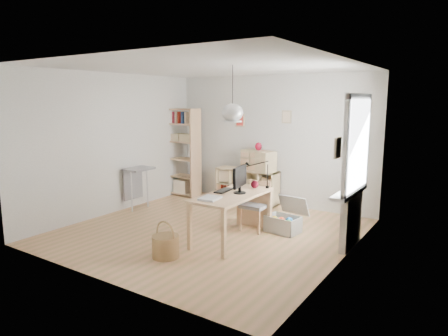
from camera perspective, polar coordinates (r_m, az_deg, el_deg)
The scene contains 20 objects.
ground at distance 6.84m, azimuth -2.11°, elevation -8.99°, with size 4.50×4.50×0.00m, color tan.
room_shell at distance 6.05m, azimuth 1.23°, elevation 7.91°, with size 4.50×4.50×4.50m.
window_unit at distance 6.10m, azimuth 18.57°, elevation 3.17°, with size 0.07×1.16×1.46m.
radiator at distance 6.33m, azimuth 17.70°, elevation -7.19°, with size 0.10×0.80×0.80m, color silver.
windowsill at distance 6.24m, azimuth 17.46°, elevation -3.35°, with size 0.22×1.20×0.06m, color white.
desk at distance 6.24m, azimuth 1.18°, elevation -4.53°, with size 0.70×1.50×0.75m.
cube_shelf at distance 8.69m, azimuth 3.31°, elevation -2.88°, with size 1.40×0.38×0.72m.
tall_bookshelf at distance 9.21m, azimuth -5.98°, elevation 2.79°, with size 0.80×0.38×2.00m.
side_table at distance 8.22m, azimuth -12.35°, elevation -1.19°, with size 0.40×0.55×0.85m.
chair at distance 6.81m, azimuth 4.61°, elevation -4.94°, with size 0.41×0.41×0.83m.
wicker_basket at distance 5.77m, azimuth -8.35°, elevation -10.89°, with size 0.39×0.38×0.53m.
storage_chest at distance 6.84m, azimuth 8.71°, elevation -7.45°, with size 0.62×0.68×0.57m.
monitor at distance 6.20m, azimuth 2.27°, elevation -1.46°, with size 0.20×0.49×0.43m.
keyboard at distance 6.39m, azimuth -0.05°, elevation -3.23°, with size 0.15×0.41×0.02m, color black.
task_lamp at distance 6.63m, azimuth 4.55°, elevation -0.34°, with size 0.40×0.15×0.42m.
yarn_ball at distance 6.60m, azimuth 4.41°, elevation -2.35°, with size 0.13×0.13×0.13m, color #4E0A14.
paper_tray at distance 5.87m, azimuth -2.01°, elevation -4.34°, with size 0.26×0.32×0.03m, color white.
drawer_chest at distance 8.40m, azimuth 4.93°, elevation 1.06°, with size 0.74×0.34×0.42m, color tan.
red_vase at distance 8.36m, azimuth 4.95°, elevation 3.08°, with size 0.14×0.14×0.17m, color maroon.
potted_plant at distance 6.34m, azimuth 17.73°, elevation -1.53°, with size 0.26×0.23×0.29m, color #246228.
Camera 1 is at (3.77, -5.27, 2.19)m, focal length 32.00 mm.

